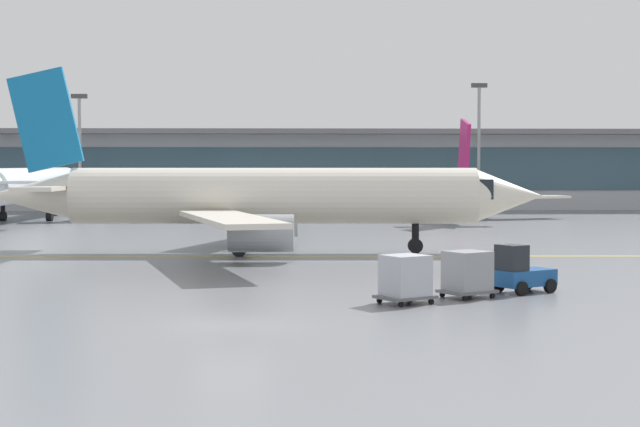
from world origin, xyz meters
The scene contains 11 objects.
ground_plane centered at (0.00, 0.00, 0.00)m, with size 400.00×400.00×0.00m, color slate.
taxiway_centreline_stripe centered at (1.15, 26.13, 0.00)m, with size 110.00×0.36×0.01m, color yellow.
terminal_concourse centered at (0.00, 89.34, 4.92)m, with size 200.26×11.00×9.60m.
gate_airplane_1 centered at (-23.28, 65.79, 3.35)m, with size 31.33×33.72×11.17m.
gate_airplane_2 centered at (17.03, 67.25, 2.88)m, with size 26.94×29.02×9.61m.
taxiing_regional_jet centered at (0.70, 28.15, 3.45)m, with size 34.68×32.29×11.50m.
baggage_tug centered at (11.97, 8.38, 0.89)m, with size 2.95×2.58×2.10m.
cargo_dolly_lead centered at (9.39, 6.80, 1.05)m, with size 2.63×2.46×1.94m.
cargo_dolly_trailing centered at (6.62, 5.11, 1.05)m, with size 2.63×2.46×1.94m.
apron_light_mast_1 centered at (-21.33, 79.94, 7.34)m, with size 1.80×0.36×13.32m.
apron_light_mast_2 centered at (23.60, 80.35, 8.02)m, with size 1.80×0.36×14.65m.
Camera 1 is at (2.01, -34.96, 5.56)m, focal length 57.29 mm.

